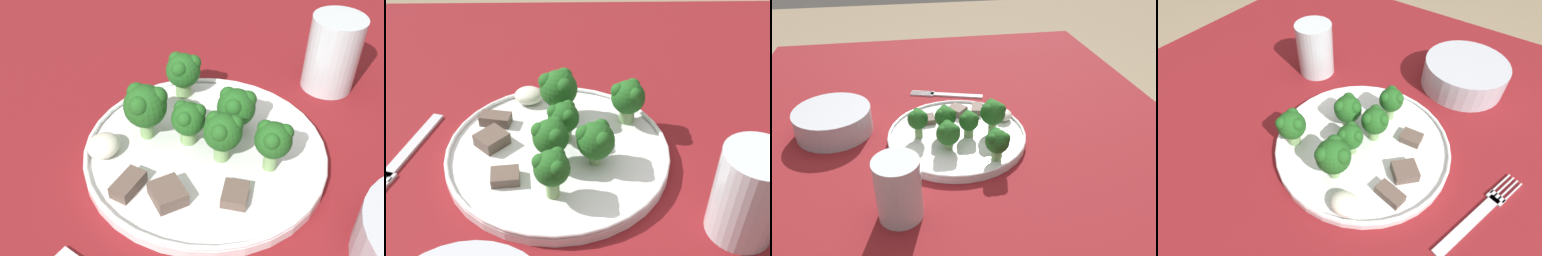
# 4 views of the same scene
# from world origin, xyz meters

# --- Properties ---
(table) EXTENTS (1.21, 1.02, 0.71)m
(table) POSITION_xyz_m (0.00, 0.00, 0.62)
(table) COLOR maroon
(table) RESTS_ON ground_plane
(dinner_plate) EXTENTS (0.29, 0.29, 0.02)m
(dinner_plate) POSITION_xyz_m (-0.04, -0.00, 0.72)
(dinner_plate) COLOR white
(dinner_plate) RESTS_ON table
(fork) EXTENTS (0.07, 0.18, 0.00)m
(fork) POSITION_xyz_m (0.16, -0.00, 0.71)
(fork) COLOR silver
(fork) RESTS_ON table
(cream_bowl) EXTENTS (0.16, 0.16, 0.05)m
(cream_bowl) POSITION_xyz_m (0.03, 0.26, 0.74)
(cream_bowl) COLOR #B7BCC6
(cream_bowl) RESTS_ON table
(drinking_glass) EXTENTS (0.07, 0.07, 0.11)m
(drinking_glass) POSITION_xyz_m (-0.24, 0.12, 0.76)
(drinking_glass) COLOR silver
(drinking_glass) RESTS_ON table
(broccoli_floret_near_rim_left) EXTENTS (0.05, 0.05, 0.07)m
(broccoli_floret_near_rim_left) POSITION_xyz_m (-0.05, -0.07, 0.77)
(broccoli_floret_near_rim_left) COLOR #7FA866
(broccoli_floret_near_rim_left) RESTS_ON dinner_plate
(broccoli_floret_center_left) EXTENTS (0.05, 0.04, 0.06)m
(broccoli_floret_center_left) POSITION_xyz_m (-0.04, 0.02, 0.76)
(broccoli_floret_center_left) COLOR #7FA866
(broccoli_floret_center_left) RESTS_ON dinner_plate
(broccoli_floret_back_left) EXTENTS (0.04, 0.04, 0.06)m
(broccoli_floret_back_left) POSITION_xyz_m (-0.04, 0.08, 0.77)
(broccoli_floret_back_left) COLOR #7FA866
(broccoli_floret_back_left) RESTS_ON dinner_plate
(broccoli_floret_front_left) EXTENTS (0.05, 0.05, 0.06)m
(broccoli_floret_front_left) POSITION_xyz_m (-0.09, 0.02, 0.76)
(broccoli_floret_front_left) COLOR #7FA866
(broccoli_floret_front_left) RESTS_ON dinner_plate
(broccoli_floret_center_back) EXTENTS (0.04, 0.04, 0.06)m
(broccoli_floret_center_back) POSITION_xyz_m (-0.05, -0.02, 0.76)
(broccoli_floret_center_back) COLOR #7FA866
(broccoli_floret_center_back) RESTS_ON dinner_plate
(broccoli_floret_mid_cluster) EXTENTS (0.05, 0.05, 0.06)m
(broccoli_floret_mid_cluster) POSITION_xyz_m (-0.14, -0.06, 0.76)
(broccoli_floret_mid_cluster) COLOR #7FA866
(broccoli_floret_mid_cluster) RESTS_ON dinner_plate
(meat_slice_front_slice) EXTENTS (0.04, 0.03, 0.01)m
(meat_slice_front_slice) POSITION_xyz_m (0.02, 0.05, 0.73)
(meat_slice_front_slice) COLOR brown
(meat_slice_front_slice) RESTS_ON dinner_plate
(meat_slice_middle_slice) EXTENTS (0.05, 0.05, 0.02)m
(meat_slice_middle_slice) POSITION_xyz_m (0.04, -0.01, 0.73)
(meat_slice_middle_slice) COLOR brown
(meat_slice_middle_slice) RESTS_ON dinner_plate
(meat_slice_rear_slice) EXTENTS (0.05, 0.03, 0.01)m
(meat_slice_rear_slice) POSITION_xyz_m (0.04, -0.06, 0.73)
(meat_slice_rear_slice) COLOR brown
(meat_slice_rear_slice) RESTS_ON dinner_plate
(sauce_dollop) EXTENTS (0.04, 0.04, 0.02)m
(sauce_dollop) POSITION_xyz_m (0.00, -0.11, 0.74)
(sauce_dollop) COLOR silver
(sauce_dollop) RESTS_ON dinner_plate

